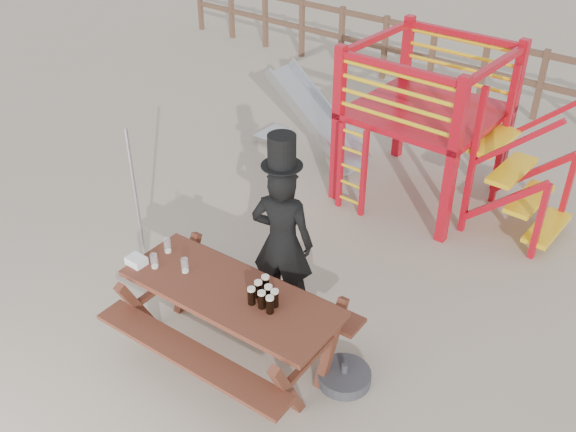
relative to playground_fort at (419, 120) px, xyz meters
name	(u,v)px	position (x,y,z in m)	size (l,w,h in m)	color
ground	(222,325)	(-0.12, -3.58, -1.07)	(60.00, 60.00, 0.00)	tan
back_fence	(513,70)	(-0.12, 3.42, -0.34)	(15.09, 0.09, 1.20)	brown
playground_fort	(419,120)	(0.00, 0.00, 0.00)	(4.71, 1.84, 2.10)	#B60C1A
picnic_table	(231,315)	(0.26, -3.81, -0.56)	(2.17, 1.57, 0.81)	maroon
man_with_hat	(282,239)	(0.21, -3.00, -0.16)	(0.74, 0.62, 2.04)	black
metal_pole	(137,202)	(-1.49, -3.44, -0.19)	(0.04, 0.04, 1.76)	#B2B2B7
parasol_base	(344,376)	(1.28, -3.41, -1.01)	(0.50, 0.50, 0.21)	#38393D
paper_bag	(136,261)	(-0.70, -4.09, -0.23)	(0.18, 0.14, 0.08)	white
stout_pints	(264,295)	(0.61, -3.74, -0.18)	(0.29, 0.28, 0.17)	black
empty_glasses	(169,258)	(-0.46, -3.89, -0.20)	(0.44, 0.32, 0.15)	silver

